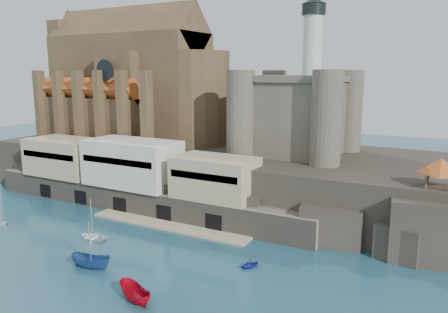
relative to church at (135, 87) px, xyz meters
name	(u,v)px	position (x,y,z in m)	size (l,w,h in m)	color
ground	(78,264)	(24.13, -41.85, -22.13)	(300.00, 300.00, 0.00)	#194355
promontory	(219,172)	(23.94, -2.48, -17.20)	(100.00, 36.00, 10.00)	black
quay	(131,177)	(13.94, -18.78, -16.06)	(70.00, 12.00, 13.05)	#6C6656
church	(135,87)	(0.00, 0.00, 0.00)	(47.00, 25.93, 30.51)	#463420
castle_keep	(297,111)	(40.21, -0.78, -3.81)	(21.20, 21.20, 29.30)	#4C473C
rock_outcrop	(435,229)	(66.13, -16.01, -18.11)	(14.50, 10.50, 8.70)	black
pavilion	(441,168)	(66.13, -15.85, -9.40)	(6.40, 6.40, 5.40)	#463420
boat_2	(91,268)	(26.60, -41.80, -22.13)	(2.24, 2.30, 5.94)	navy
boat_4	(1,226)	(1.12, -37.24, -22.13)	(2.30, 1.40, 2.67)	silver
boat_5	(135,301)	(37.24, -45.69, -22.13)	(2.12, 2.18, 5.63)	#B70518
boat_6	(93,238)	(19.04, -34.08, -22.13)	(3.75, 1.09, 5.25)	white
boat_7	(249,267)	(44.96, -31.55, -22.13)	(2.54, 1.55, 2.94)	navy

